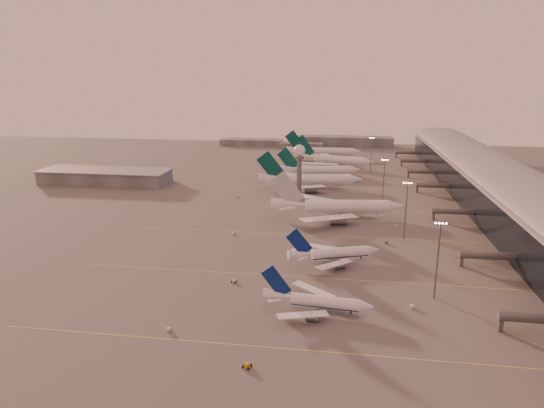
# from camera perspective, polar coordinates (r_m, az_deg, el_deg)

# --- Properties ---
(ground) EXTENTS (700.00, 700.00, 0.00)m
(ground) POSITION_cam_1_polar(r_m,az_deg,el_deg) (159.41, -2.76, -9.64)
(ground) COLOR #545252
(ground) RESTS_ON ground
(taxiway_markings) EXTENTS (180.00, 185.25, 0.02)m
(taxiway_markings) POSITION_cam_1_polar(r_m,az_deg,el_deg) (208.89, 8.37, -3.72)
(taxiway_markings) COLOR #ECD953
(taxiway_markings) RESTS_ON ground
(terminal) EXTENTS (57.00, 362.00, 23.04)m
(terminal) POSITION_cam_1_polar(r_m,az_deg,el_deg) (270.11, 25.29, 1.58)
(terminal) COLOR black
(terminal) RESTS_ON ground
(hangar) EXTENTS (82.00, 27.00, 8.50)m
(hangar) POSITION_cam_1_polar(r_m,az_deg,el_deg) (324.90, -19.01, 3.13)
(hangar) COLOR slate
(hangar) RESTS_ON ground
(radar_tower) EXTENTS (6.40, 6.40, 31.10)m
(radar_tower) POSITION_cam_1_polar(r_m,az_deg,el_deg) (267.05, 3.24, 5.14)
(radar_tower) COLOR #585A5F
(radar_tower) RESTS_ON ground
(mast_a) EXTENTS (3.60, 0.56, 25.00)m
(mast_a) POSITION_cam_1_polar(r_m,az_deg,el_deg) (154.29, 18.93, -5.81)
(mast_a) COLOR #585A5F
(mast_a) RESTS_ON ground
(mast_b) EXTENTS (3.60, 0.56, 25.00)m
(mast_b) POSITION_cam_1_polar(r_m,az_deg,el_deg) (205.65, 15.49, -0.42)
(mast_b) COLOR #585A5F
(mast_b) RESTS_ON ground
(mast_c) EXTENTS (3.60, 0.56, 25.00)m
(mast_c) POSITION_cam_1_polar(r_m,az_deg,el_deg) (258.38, 13.00, 2.82)
(mast_c) COLOR #585A5F
(mast_c) RESTS_ON ground
(mast_d) EXTENTS (3.60, 0.56, 25.00)m
(mast_d) POSITION_cam_1_polar(r_m,az_deg,el_deg) (346.64, 11.60, 5.92)
(mast_d) COLOR #585A5F
(mast_d) RESTS_ON ground
(distant_horizon) EXTENTS (165.00, 37.50, 9.00)m
(distant_horizon) POSITION_cam_1_polar(r_m,az_deg,el_deg) (472.11, 5.25, 7.28)
(distant_horizon) COLOR slate
(distant_horizon) RESTS_ON ground
(narrowbody_near) EXTENTS (32.89, 26.14, 12.86)m
(narrowbody_near) POSITION_cam_1_polar(r_m,az_deg,el_deg) (143.37, 5.33, -11.49)
(narrowbody_near) COLOR white
(narrowbody_near) RESTS_ON ground
(narrowbody_mid) EXTENTS (34.11, 26.73, 13.90)m
(narrowbody_mid) POSITION_cam_1_polar(r_m,az_deg,el_deg) (179.21, 7.29, -5.93)
(narrowbody_mid) COLOR white
(narrowbody_mid) RESTS_ON ground
(widebody_white) EXTENTS (64.38, 51.29, 22.69)m
(widebody_white) POSITION_cam_1_polar(r_m,az_deg,el_deg) (234.35, 7.71, -0.63)
(widebody_white) COLOR white
(widebody_white) RESTS_ON ground
(greentail_a) EXTENTS (63.08, 50.57, 23.03)m
(greentail_a) POSITION_cam_1_polar(r_m,az_deg,el_deg) (292.49, 4.56, 2.61)
(greentail_a) COLOR white
(greentail_a) RESTS_ON ground
(greentail_b) EXTENTS (55.24, 44.29, 20.16)m
(greentail_b) POSITION_cam_1_polar(r_m,az_deg,el_deg) (326.62, 5.60, 3.80)
(greentail_b) COLOR white
(greentail_b) RESTS_ON ground
(greentail_c) EXTENTS (60.28, 47.92, 22.67)m
(greentail_c) POSITION_cam_1_polar(r_m,az_deg,el_deg) (364.74, 7.24, 4.99)
(greentail_c) COLOR white
(greentail_c) RESTS_ON ground
(greentail_d) EXTENTS (62.56, 50.49, 22.72)m
(greentail_d) POSITION_cam_1_polar(r_m,az_deg,el_deg) (403.02, 6.09, 5.97)
(greentail_d) COLOR white
(greentail_d) RESTS_ON ground
(gsv_truck_a) EXTENTS (5.73, 3.89, 2.18)m
(gsv_truck_a) POSITION_cam_1_polar(r_m,az_deg,el_deg) (136.07, -11.87, -14.02)
(gsv_truck_a) COLOR silver
(gsv_truck_a) RESTS_ON ground
(gsv_tug_near) EXTENTS (3.72, 4.61, 1.15)m
(gsv_tug_near) POSITION_cam_1_polar(r_m,az_deg,el_deg) (119.38, -2.94, -18.46)
(gsv_tug_near) COLOR #C48D17
(gsv_tug_near) RESTS_ON ground
(gsv_catering_a) EXTENTS (5.16, 2.57, 4.18)m
(gsv_catering_a) POSITION_cam_1_polar(r_m,az_deg,el_deg) (150.16, 16.25, -11.01)
(gsv_catering_a) COLOR silver
(gsv_catering_a) RESTS_ON ground
(gsv_tug_mid) EXTENTS (3.82, 3.02, 0.95)m
(gsv_tug_mid) POSITION_cam_1_polar(r_m,az_deg,el_deg) (162.07, -4.49, -9.06)
(gsv_tug_mid) COLOR silver
(gsv_tug_mid) RESTS_ON ground
(gsv_truck_b) EXTENTS (6.10, 2.97, 2.36)m
(gsv_truck_b) POSITION_cam_1_polar(r_m,az_deg,el_deg) (202.22, 13.38, -4.25)
(gsv_truck_b) COLOR #585B5D
(gsv_truck_b) RESTS_ON ground
(gsv_truck_c) EXTENTS (5.16, 4.35, 2.03)m
(gsv_truck_c) POSITION_cam_1_polar(r_m,az_deg,el_deg) (208.29, -4.48, -3.36)
(gsv_truck_c) COLOR silver
(gsv_truck_c) RESTS_ON ground
(gsv_catering_b) EXTENTS (5.84, 3.54, 4.46)m
(gsv_catering_b) POSITION_cam_1_polar(r_m,az_deg,el_deg) (223.84, 14.49, -2.18)
(gsv_catering_b) COLOR silver
(gsv_catering_b) RESTS_ON ground
(gsv_tug_far) EXTENTS (3.53, 4.29, 1.06)m
(gsv_tug_far) POSITION_cam_1_polar(r_m,az_deg,el_deg) (252.03, 4.19, -0.22)
(gsv_tug_far) COLOR silver
(gsv_tug_far) RESTS_ON ground
(gsv_truck_d) EXTENTS (2.63, 6.01, 2.36)m
(gsv_truck_d) POSITION_cam_1_polar(r_m,az_deg,el_deg) (273.17, -4.21, 1.12)
(gsv_truck_d) COLOR silver
(gsv_truck_d) RESTS_ON ground
(gsv_tug_hangar) EXTENTS (4.23, 3.25, 1.07)m
(gsv_tug_hangar) POSITION_cam_1_polar(r_m,az_deg,el_deg) (313.26, 9.95, 2.60)
(gsv_tug_hangar) COLOR #C48D17
(gsv_tug_hangar) RESTS_ON ground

